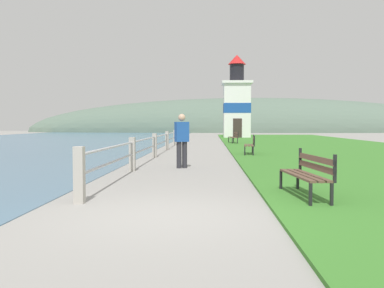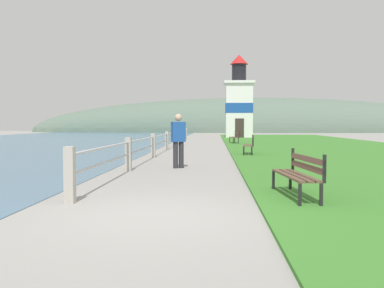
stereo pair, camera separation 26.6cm
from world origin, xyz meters
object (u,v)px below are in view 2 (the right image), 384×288
at_px(park_bench_near, 299,172).
at_px(lighthouse, 239,104).
at_px(park_bench_far, 235,136).
at_px(person_strolling, 178,139).
at_px(park_bench_midway, 250,144).

height_order(park_bench_near, lighthouse, lighthouse).
bearing_deg(park_bench_far, lighthouse, -99.59).
bearing_deg(person_strolling, park_bench_far, -32.75).
bearing_deg(person_strolling, lighthouse, -30.80).
distance_m(park_bench_near, park_bench_midway, 11.60).
xyz_separation_m(park_bench_far, lighthouse, (1.01, 13.37, 2.98)).
xyz_separation_m(park_bench_midway, person_strolling, (-2.83, -5.89, 0.43)).
distance_m(park_bench_midway, park_bench_far, 11.51).
relative_size(park_bench_far, lighthouse, 0.24).
distance_m(park_bench_far, lighthouse, 13.74).
bearing_deg(park_bench_near, park_bench_midway, -95.68).
xyz_separation_m(park_bench_near, person_strolling, (-2.83, 5.72, 0.43)).
bearing_deg(park_bench_midway, person_strolling, 68.83).
bearing_deg(lighthouse, park_bench_near, -91.40).
height_order(lighthouse, person_strolling, lighthouse).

